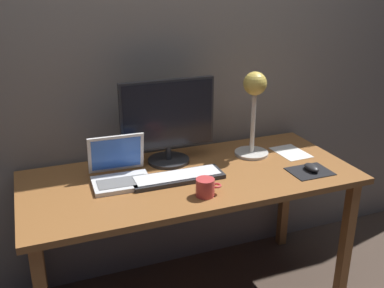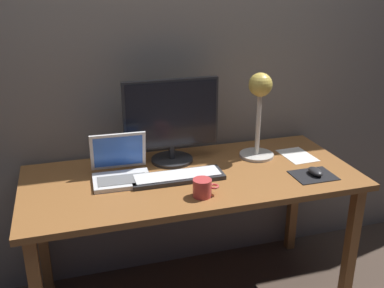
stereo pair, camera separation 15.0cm
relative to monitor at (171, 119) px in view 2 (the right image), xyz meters
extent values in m
cube|color=gray|center=(0.05, 0.21, 0.33)|extent=(4.80, 0.06, 2.60)
cube|color=#935B2D|center=(0.05, -0.19, -0.24)|extent=(1.60, 0.70, 0.03)
cube|color=#935B2D|center=(0.79, -0.48, -0.61)|extent=(0.05, 0.05, 0.71)
cube|color=#935B2D|center=(-0.69, 0.10, -0.61)|extent=(0.05, 0.05, 0.71)
cube|color=#935B2D|center=(0.79, 0.10, -0.61)|extent=(0.05, 0.05, 0.71)
cylinder|color=#28282B|center=(0.00, 0.00, -0.22)|extent=(0.21, 0.21, 0.01)
cylinder|color=#28282B|center=(0.00, 0.00, -0.18)|extent=(0.03, 0.03, 0.07)
cube|color=#28282B|center=(0.00, 0.00, 0.03)|extent=(0.48, 0.03, 0.35)
cube|color=black|center=(0.00, -0.02, 0.03)|extent=(0.46, 0.00, 0.33)
cube|color=#28282B|center=(-0.03, -0.22, -0.22)|extent=(0.44, 0.14, 0.02)
cube|color=silver|center=(-0.03, -0.22, -0.21)|extent=(0.41, 0.12, 0.01)
cube|color=silver|center=(-0.29, -0.18, -0.22)|extent=(0.27, 0.20, 0.02)
cube|color=slate|center=(-0.29, -0.19, -0.21)|extent=(0.23, 0.11, 0.00)
cube|color=silver|center=(-0.28, -0.06, -0.11)|extent=(0.27, 0.06, 0.19)
cube|color=blue|center=(-0.28, -0.06, -0.11)|extent=(0.23, 0.05, 0.16)
cylinder|color=beige|center=(0.45, -0.06, -0.22)|extent=(0.18, 0.18, 0.01)
cylinder|color=silver|center=(0.45, -0.06, -0.04)|extent=(0.02, 0.02, 0.35)
sphere|color=gold|center=(0.45, -0.06, 0.16)|extent=(0.12, 0.12, 0.12)
sphere|color=#FFEAB2|center=(0.45, -0.07, 0.13)|extent=(0.04, 0.04, 0.04)
cube|color=black|center=(0.61, -0.37, -0.23)|extent=(0.20, 0.16, 0.00)
ellipsoid|color=#28282B|center=(0.62, -0.37, -0.21)|extent=(0.06, 0.10, 0.03)
cylinder|color=#CC3F3F|center=(0.03, -0.41, -0.19)|extent=(0.08, 0.08, 0.08)
torus|color=#CC3F3F|center=(0.08, -0.41, -0.19)|extent=(0.05, 0.05, 0.01)
cube|color=white|center=(0.66, -0.12, -0.23)|extent=(0.16, 0.22, 0.00)
camera|label=1|loc=(-0.65, -2.00, 0.68)|focal=41.48mm
camera|label=2|loc=(-0.50, -2.05, 0.68)|focal=41.48mm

